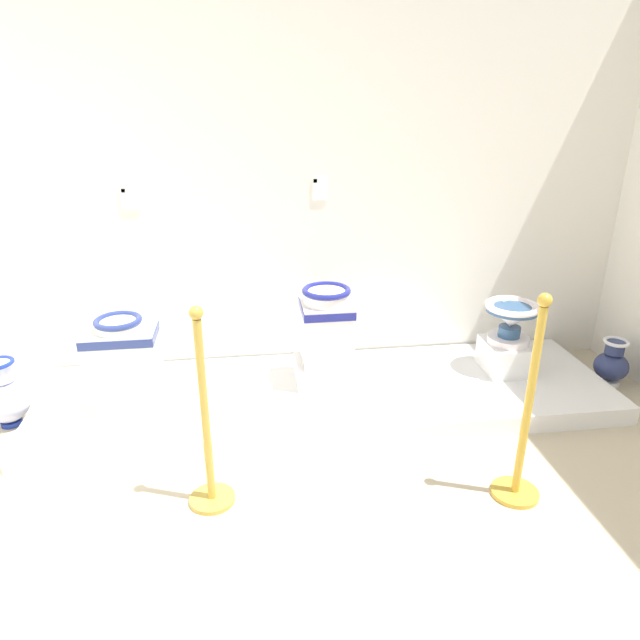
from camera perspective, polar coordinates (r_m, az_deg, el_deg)
name	(u,v)px	position (r m, az deg, el deg)	size (l,w,h in m)	color
ground_plane	(374,556)	(2.68, 5.47, -22.64)	(6.32, 5.30, 0.02)	beige
wall_back	(317,164)	(3.78, -0.31, 15.45)	(4.52, 0.06, 2.88)	white
display_platform	(329,395)	(3.67, 0.90, -7.56)	(3.61, 1.04, 0.12)	white
plinth_block_squat_floral	(129,398)	(3.59, -18.72, -7.46)	(0.33, 0.29, 0.11)	white
antique_toilet_squat_floral	(123,354)	(3.46, -19.29, -3.25)	(0.40, 0.28, 0.46)	white
plinth_block_central_ornate	(326,370)	(3.68, 0.62, -5.09)	(0.39, 0.30, 0.15)	white
antique_toilet_central_ornate	(326,323)	(3.54, 0.64, -0.33)	(0.32, 0.33, 0.49)	white
plinth_block_pale_glazed	(506,356)	(4.01, 18.24, -3.48)	(0.29, 0.33, 0.20)	white
antique_toilet_pale_glazed	(511,317)	(3.90, 18.73, 0.29)	(0.35, 0.35, 0.28)	white
info_placard_first	(130,197)	(3.80, -18.60, 11.65)	(0.12, 0.01, 0.15)	white
info_placard_second	(320,188)	(3.77, 0.00, 13.19)	(0.10, 0.01, 0.16)	white
decorative_vase_spare	(6,397)	(3.87, -29.11, -6.81)	(0.26, 0.26, 0.42)	#182D97
decorative_vase_companion	(612,364)	(4.36, 27.33, -3.96)	(0.23, 0.23, 0.32)	white
stanchion_post_near_left	(207,442)	(2.77, -11.29, -11.93)	(0.22, 0.22, 1.03)	gold
stanchion_post_near_right	(524,435)	(2.92, 19.85, -10.87)	(0.23, 0.23, 1.07)	gold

